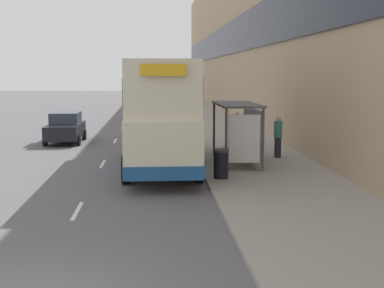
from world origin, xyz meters
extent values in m
cube|color=gray|center=(6.50, 38.50, 0.07)|extent=(5.00, 93.00, 0.14)
cube|color=tan|center=(10.50, 38.50, 7.65)|extent=(3.00, 93.00, 15.29)
cube|color=black|center=(8.96, 38.50, 6.88)|extent=(0.12, 89.28, 2.75)
cube|color=silver|center=(0.00, 6.31, 0.01)|extent=(0.12, 2.00, 0.01)
cube|color=silver|center=(0.00, 14.16, 0.01)|extent=(0.12, 2.00, 0.01)
cube|color=silver|center=(0.00, 22.01, 0.01)|extent=(0.12, 2.00, 0.01)
cube|color=silver|center=(0.00, 29.86, 0.01)|extent=(0.12, 2.00, 0.01)
cube|color=silver|center=(0.00, 37.71, 0.01)|extent=(0.12, 2.00, 0.01)
cube|color=silver|center=(0.00, 45.56, 0.01)|extent=(0.12, 2.00, 0.01)
cube|color=silver|center=(0.00, 53.41, 0.01)|extent=(0.12, 2.00, 0.01)
cube|color=silver|center=(0.00, 61.26, 0.01)|extent=(0.12, 2.00, 0.01)
cube|color=#4C4C51|center=(5.60, 13.23, 2.58)|extent=(1.60, 4.20, 0.08)
cylinder|color=#4C4C51|center=(4.90, 11.23, 1.34)|extent=(0.10, 0.10, 2.40)
cylinder|color=#4C4C51|center=(4.90, 15.23, 1.34)|extent=(0.10, 0.10, 2.40)
cylinder|color=#4C4C51|center=(6.30, 11.23, 1.34)|extent=(0.10, 0.10, 2.40)
cylinder|color=#4C4C51|center=(6.30, 15.23, 1.34)|extent=(0.10, 0.10, 2.40)
cube|color=#99A8B2|center=(6.27, 13.23, 1.46)|extent=(0.04, 3.68, 1.92)
cube|color=white|center=(5.60, 11.29, 1.39)|extent=(1.19, 0.10, 1.82)
cube|color=maroon|center=(5.85, 13.23, 0.59)|extent=(0.36, 2.80, 0.08)
cube|color=beige|center=(2.48, 13.30, 1.43)|extent=(2.55, 10.74, 1.85)
cube|color=beige|center=(2.48, 13.30, 3.33)|extent=(2.50, 10.41, 1.95)
cube|color=#1E518C|center=(2.48, 13.30, 0.72)|extent=(2.58, 10.79, 0.45)
cube|color=#2D3847|center=(2.48, 13.30, 1.79)|extent=(2.58, 10.09, 0.81)
cube|color=#2D3847|center=(2.48, 13.30, 3.23)|extent=(2.55, 10.09, 0.94)
cube|color=yellow|center=(2.48, 7.95, 3.95)|extent=(1.40, 0.08, 0.36)
cylinder|color=black|center=(1.20, 16.95, 0.50)|extent=(0.30, 1.00, 1.00)
cylinder|color=black|center=(3.75, 16.95, 0.50)|extent=(0.30, 1.00, 1.00)
cylinder|color=black|center=(1.20, 9.97, 0.50)|extent=(0.30, 1.00, 1.00)
cylinder|color=black|center=(3.75, 9.97, 0.50)|extent=(0.30, 1.00, 1.00)
cube|color=black|center=(-2.69, 21.40, 0.68)|extent=(1.74, 4.11, 0.76)
cube|color=#2D3847|center=(-2.69, 21.60, 1.37)|extent=(1.53, 1.97, 0.62)
cylinder|color=black|center=(-1.82, 20.13, 0.30)|extent=(0.20, 0.60, 0.60)
cylinder|color=black|center=(-3.56, 20.13, 0.30)|extent=(0.20, 0.60, 0.60)
cylinder|color=black|center=(-1.82, 22.67, 0.30)|extent=(0.20, 0.60, 0.60)
cylinder|color=black|center=(-3.56, 22.67, 0.30)|extent=(0.20, 0.60, 0.60)
cube|color=silver|center=(3.19, 51.70, 0.70)|extent=(1.84, 4.38, 0.80)
cube|color=#2D3847|center=(3.19, 51.48, 1.42)|extent=(1.62, 2.10, 0.65)
cylinder|color=black|center=(2.27, 53.06, 0.30)|extent=(0.20, 0.60, 0.60)
cylinder|color=black|center=(4.11, 53.06, 0.30)|extent=(0.20, 0.60, 0.60)
cylinder|color=black|center=(2.27, 50.34, 0.30)|extent=(0.20, 0.60, 0.60)
cylinder|color=black|center=(4.11, 50.34, 0.30)|extent=(0.20, 0.60, 0.60)
cube|color=#4C5156|center=(2.01, 44.45, 0.70)|extent=(1.88, 3.86, 0.80)
cube|color=#2D3847|center=(2.01, 44.25, 1.43)|extent=(1.65, 1.85, 0.66)
cylinder|color=black|center=(1.07, 45.64, 0.30)|extent=(0.20, 0.60, 0.60)
cylinder|color=black|center=(2.95, 45.64, 0.30)|extent=(0.20, 0.60, 0.60)
cylinder|color=black|center=(1.07, 43.25, 0.30)|extent=(0.20, 0.60, 0.60)
cylinder|color=black|center=(2.95, 43.25, 0.30)|extent=(0.20, 0.60, 0.60)
cylinder|color=#23232D|center=(6.29, 17.46, 0.57)|extent=(0.30, 0.30, 0.87)
cylinder|color=navy|center=(6.29, 17.46, 1.37)|extent=(0.36, 0.36, 0.72)
sphere|color=tan|center=(6.29, 17.46, 1.84)|extent=(0.23, 0.23, 0.23)
cylinder|color=#23232D|center=(7.66, 14.50, 0.58)|extent=(0.30, 0.30, 0.88)
cylinder|color=#337260|center=(7.66, 14.50, 1.39)|extent=(0.37, 0.37, 0.74)
sphere|color=tan|center=(7.66, 14.50, 1.88)|extent=(0.24, 0.24, 0.24)
cylinder|color=black|center=(4.55, 10.01, 0.61)|extent=(0.52, 0.52, 0.95)
cylinder|color=#2D2D33|center=(4.55, 10.01, 1.14)|extent=(0.55, 0.55, 0.10)
camera|label=1|loc=(2.13, -8.54, 3.86)|focal=50.00mm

